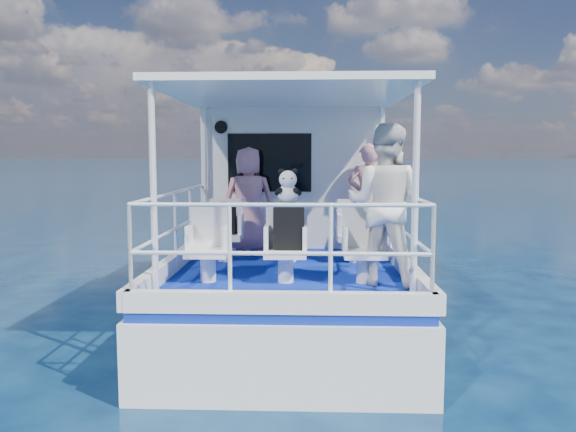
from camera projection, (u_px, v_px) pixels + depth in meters
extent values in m
plane|color=#071B37|center=(289.00, 329.00, 7.66)|extent=(2000.00, 2000.00, 0.00)
cube|color=white|center=(291.00, 309.00, 8.66)|extent=(3.00, 7.00, 1.60)
cube|color=navy|center=(291.00, 255.00, 8.57)|extent=(2.90, 6.90, 0.10)
cube|color=white|center=(294.00, 177.00, 9.74)|extent=(2.85, 2.00, 2.20)
cube|color=white|center=(289.00, 94.00, 7.14)|extent=(3.00, 3.20, 0.08)
cylinder|color=white|center=(153.00, 190.00, 5.81)|extent=(0.07, 0.07, 2.20)
cylinder|color=white|center=(415.00, 190.00, 5.71)|extent=(0.07, 0.07, 2.20)
cylinder|color=white|center=(205.00, 179.00, 8.70)|extent=(0.07, 0.07, 2.20)
cylinder|color=white|center=(380.00, 179.00, 8.60)|extent=(0.07, 0.07, 2.20)
cube|color=white|center=(225.00, 247.00, 7.78)|extent=(0.48, 0.46, 0.38)
cube|color=white|center=(290.00, 248.00, 7.75)|extent=(0.48, 0.46, 0.38)
cube|color=white|center=(355.00, 248.00, 7.71)|extent=(0.48, 0.46, 0.38)
cube|color=white|center=(208.00, 265.00, 6.49)|extent=(0.48, 0.46, 0.38)
cube|color=white|center=(286.00, 266.00, 6.46)|extent=(0.48, 0.46, 0.38)
cube|color=white|center=(364.00, 266.00, 6.42)|extent=(0.48, 0.46, 0.38)
imported|color=#C6808C|center=(249.00, 200.00, 8.44)|extent=(0.66, 0.52, 1.59)
imported|color=pink|center=(367.00, 198.00, 8.48)|extent=(0.62, 0.42, 1.64)
imported|color=white|center=(384.00, 204.00, 6.32)|extent=(1.06, 0.95, 1.81)
cube|color=black|center=(225.00, 220.00, 7.73)|extent=(0.29, 0.16, 0.38)
cube|color=black|center=(289.00, 227.00, 6.43)|extent=(0.35, 0.20, 0.53)
cube|color=black|center=(224.00, 204.00, 7.69)|extent=(0.11, 0.06, 0.06)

